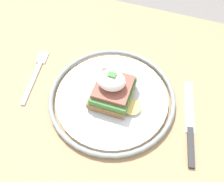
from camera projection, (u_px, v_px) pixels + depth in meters
The scene contains 5 objects.
dining_table at pixel (123, 137), 0.71m from camera, with size 0.99×0.67×0.77m.
plate at pixel (112, 98), 0.61m from camera, with size 0.27×0.27×0.02m.
sandwich at pixel (113, 89), 0.58m from camera, with size 0.11×0.09×0.08m.
fork at pixel (35, 74), 0.65m from camera, with size 0.04×0.16×0.00m.
knife at pixel (190, 128), 0.57m from camera, with size 0.05×0.20×0.01m.
Camera 1 is at (0.07, -0.30, 1.29)m, focal length 45.00 mm.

